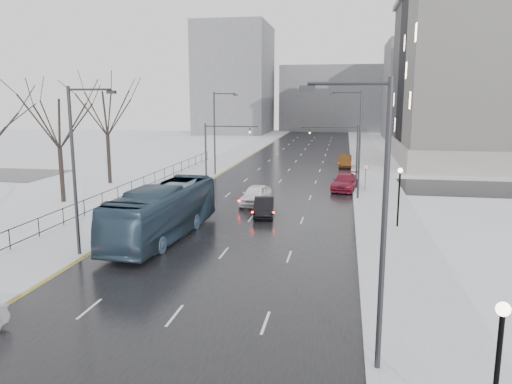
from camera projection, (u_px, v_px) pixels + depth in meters
The scene contains 25 objects.
road at pixel (291, 168), 67.13m from camera, with size 16.00×150.00×0.04m, color black.
cross_road at pixel (279, 183), 55.52m from camera, with size 130.00×10.00×0.04m, color black.
sidewalk_left at pixel (215, 166), 68.92m from camera, with size 5.00×150.00×0.16m, color silver.
sidewalk_right at pixel (370, 169), 65.31m from camera, with size 5.00×150.00×0.16m, color silver.
park_strip at pixel (150, 164), 70.56m from camera, with size 14.00×150.00×0.12m, color white.
tree_park_d at pixel (64, 203), 45.04m from camera, with size 8.75×8.75×12.50m, color black, non-canonical shape.
tree_park_e at pixel (110, 184), 54.78m from camera, with size 9.45×9.45×13.50m, color black, non-canonical shape.
iron_fence at pixel (90, 204), 40.18m from camera, with size 0.06×70.00×1.30m.
streetlight_r_near at pixel (377, 214), 16.32m from camera, with size 2.95×0.25×10.00m.
streetlight_r_mid at pixel (357, 139), 45.34m from camera, with size 2.95×0.25×10.00m.
streetlight_l_near at pixel (77, 163), 28.80m from camera, with size 2.95×0.25×10.00m.
streetlight_l_far at pixel (216, 129), 59.75m from camera, with size 2.95×0.25×10.00m.
lamppost_r_near at pixel (498, 359), 12.46m from camera, with size 0.36×0.36×4.28m.
lamppost_r_mid at pixel (399, 189), 35.68m from camera, with size 0.36×0.36×4.28m.
mast_signal_right at pixel (347, 147), 53.50m from camera, with size 6.10×0.33×6.50m.
mast_signal_left at pixel (215, 145), 56.02m from camera, with size 6.10×0.33×6.50m.
no_uturn_sign at pixel (366, 169), 49.65m from camera, with size 0.60×0.06×2.70m.
bldg_far_right at pixel (440, 90), 113.47m from camera, with size 24.00×20.00×22.00m, color slate.
bldg_far_left at pixel (235, 79), 131.17m from camera, with size 18.00×22.00×28.00m, color slate.
bldg_far_center at pixel (335, 99), 142.15m from camera, with size 30.00×18.00×18.00m, color slate.
bus at pixel (163, 212), 33.40m from camera, with size 3.01×12.87×3.59m, color #2B4255.
sedan_center_near at pixel (256, 195), 44.02m from camera, with size 2.02×5.03×1.71m, color white.
sedan_right_near at pixel (264, 207), 39.81m from camera, with size 1.54×4.42×1.46m, color black.
sedan_right_far at pixel (345, 182), 50.89m from camera, with size 2.28×5.61×1.63m, color maroon.
sedan_right_distant at pixel (345, 161), 67.78m from camera, with size 1.69×4.84×1.60m, color #4E290D.
Camera 1 is at (7.03, -6.35, 9.37)m, focal length 35.00 mm.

